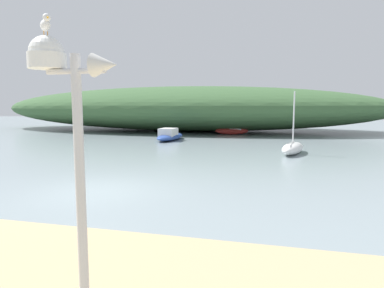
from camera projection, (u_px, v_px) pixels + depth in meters
ground_plane at (98, 191)px, 10.85m from camera, size 120.00×120.00×0.00m
distant_hill at (184, 108)px, 36.68m from camera, size 43.18×15.43×4.79m
mast_structure at (64, 92)px, 3.96m from camera, size 1.13×0.44×3.40m
seagull_on_radar at (46, 24)px, 3.90m from camera, size 0.28×0.26×0.23m
sailboat_mid_channel at (293, 148)px, 18.91m from camera, size 1.78×3.38×3.55m
motorboat_by_sandbar at (170, 136)px, 26.26m from camera, size 1.67×4.37×0.98m
motorboat_east_reach at (232, 130)px, 31.51m from camera, size 3.25×1.47×1.16m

